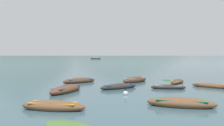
# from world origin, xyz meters

# --- Properties ---
(ground_plane) EXTENTS (6000.00, 6000.00, 0.00)m
(ground_plane) POSITION_xyz_m (0.00, 1500.00, 0.00)
(ground_plane) COLOR #385660
(mountain_1) EXTENTS (1407.14, 1407.14, 519.69)m
(mountain_1) POSITION_xyz_m (-889.39, 2236.00, 259.85)
(mountain_1) COLOR #4C5B56
(mountain_1) RESTS_ON ground
(mountain_2) EXTENTS (1215.38, 1215.38, 290.37)m
(mountain_2) POSITION_xyz_m (107.30, 1980.26, 145.19)
(mountain_2) COLOR #4C5B56
(mountain_2) RESTS_ON ground
(rowboat_0) EXTENTS (4.31, 2.03, 0.70)m
(rowboat_0) POSITION_xyz_m (-4.94, 9.22, 0.22)
(rowboat_0) COLOR brown
(rowboat_0) RESTS_ON ground
(rowboat_1) EXTENTS (3.59, 3.29, 0.57)m
(rowboat_1) POSITION_xyz_m (9.16, 18.32, 0.18)
(rowboat_1) COLOR brown
(rowboat_1) RESTS_ON ground
(rowboat_2) EXTENTS (4.13, 2.94, 0.65)m
(rowboat_2) POSITION_xyz_m (-0.47, 17.69, 0.20)
(rowboat_2) COLOR #2D2826
(rowboat_2) RESTS_ON ground
(rowboat_3) EXTENTS (4.65, 2.56, 0.75)m
(rowboat_3) POSITION_xyz_m (3.26, 9.90, 0.23)
(rowboat_3) COLOR brown
(rowboat_3) RESTS_ON ground
(rowboat_4) EXTENTS (4.03, 4.08, 0.84)m
(rowboat_4) POSITION_xyz_m (1.80, 23.07, 0.26)
(rowboat_4) COLOR #4C3323
(rowboat_4) RESTS_ON ground
(rowboat_5) EXTENTS (3.07, 4.08, 0.52)m
(rowboat_5) POSITION_xyz_m (6.83, 22.13, 0.16)
(rowboat_5) COLOR #4C3323
(rowboat_5) RESTS_ON ground
(rowboat_7) EXTENTS (3.52, 1.27, 0.53)m
(rowboat_7) POSITION_xyz_m (4.47, 17.48, 0.17)
(rowboat_7) COLOR #2D2826
(rowboat_7) RESTS_ON ground
(rowboat_8) EXTENTS (3.12, 4.72, 0.80)m
(rowboat_8) POSITION_xyz_m (-5.39, 15.72, 0.25)
(rowboat_8) COLOR brown
(rowboat_8) RESTS_ON ground
(rowboat_9) EXTENTS (4.29, 3.50, 0.73)m
(rowboat_9) POSITION_xyz_m (-5.06, 22.60, 0.23)
(rowboat_9) COLOR #4C3323
(rowboat_9) RESTS_ON ground
(ferry_0) EXTENTS (7.73, 4.14, 2.54)m
(ferry_0) POSITION_xyz_m (-11.51, 171.91, 0.45)
(ferry_0) COLOR #2D2826
(ferry_0) RESTS_ON ground
(mooring_buoy) EXTENTS (0.45, 0.45, 0.88)m
(mooring_buoy) POSITION_xyz_m (-0.05, 14.34, 0.10)
(mooring_buoy) COLOR silver
(mooring_buoy) RESTS_ON ground
(weed_patch_0) EXTENTS (3.27, 2.67, 0.14)m
(weed_patch_0) POSITION_xyz_m (-3.33, 6.00, 0.00)
(weed_patch_0) COLOR #477033
(weed_patch_0) RESTS_ON ground
(weed_patch_1) EXTENTS (1.24, 1.96, 0.14)m
(weed_patch_1) POSITION_xyz_m (6.27, 24.78, 0.00)
(weed_patch_1) COLOR #2D5628
(weed_patch_1) RESTS_ON ground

